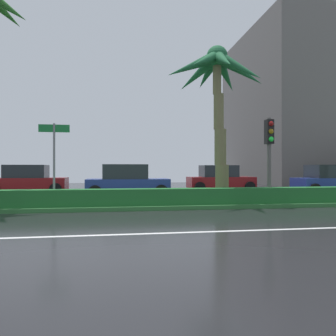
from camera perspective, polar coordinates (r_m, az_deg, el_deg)
ground_plane at (r=14.51m, az=-10.56°, el=-6.22°), size 90.00×42.00×0.10m
near_lane_divider_stripe at (r=7.58m, az=-11.90°, el=-11.41°), size 81.00×0.14×0.01m
median_strip at (r=13.50m, az=-10.66°, el=-6.14°), size 85.50×4.00×0.15m
median_hedge at (r=12.08m, az=-10.84°, el=-5.06°), size 76.50×0.70×0.60m
palm_tree_centre_left at (r=14.54m, az=8.54°, el=15.02°), size 4.38×4.43×6.58m
traffic_signal_median_right at (r=13.47m, az=17.29°, el=3.98°), size 0.28×0.43×3.35m
street_name_sign at (r=12.66m, az=-19.29°, el=2.55°), size 1.10×0.08×3.00m
car_in_traffic_second at (r=20.95m, az=-23.22°, el=-1.95°), size 4.30×2.02×1.72m
car_in_traffic_third at (r=17.35m, az=-7.17°, el=-2.33°), size 4.30×2.02×1.72m
car_in_traffic_fourth at (r=21.79m, az=9.07°, el=-1.89°), size 4.30×2.02×1.72m
car_in_traffic_fifth at (r=21.37m, az=26.55°, el=-1.91°), size 4.30×2.02×1.72m
building_far_right at (r=40.93m, az=26.60°, el=8.99°), size 19.94×15.13×15.95m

